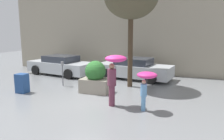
# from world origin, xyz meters

# --- Properties ---
(ground_plane) EXTENTS (40.00, 40.00, 0.00)m
(ground_plane) POSITION_xyz_m (0.00, 0.00, 0.00)
(ground_plane) COLOR slate
(building_facade) EXTENTS (18.00, 0.30, 6.00)m
(building_facade) POSITION_xyz_m (0.00, 6.50, 3.00)
(building_facade) COLOR #9E937F
(building_facade) RESTS_ON ground
(planter_box) EXTENTS (1.37, 0.97, 1.51)m
(planter_box) POSITION_xyz_m (-0.07, 1.20, 0.71)
(planter_box) COLOR gray
(planter_box) RESTS_ON ground
(person_adult) EXTENTS (0.82, 0.82, 1.98)m
(person_adult) POSITION_xyz_m (1.38, -0.28, 1.45)
(person_adult) COLOR brown
(person_adult) RESTS_ON ground
(person_child) EXTENTS (0.71, 0.71, 1.44)m
(person_child) POSITION_xyz_m (2.63, -0.42, 1.14)
(person_child) COLOR #669ED1
(person_child) RESTS_ON ground
(parked_car_near) EXTENTS (4.75, 2.53, 1.27)m
(parked_car_near) POSITION_xyz_m (0.86, 4.82, 0.60)
(parked_car_near) COLOR #B7BCC1
(parked_car_near) RESTS_ON ground
(parked_car_far) EXTENTS (4.78, 2.59, 1.27)m
(parked_car_far) POSITION_xyz_m (-4.02, 4.43, 0.60)
(parked_car_far) COLOR #B7BCC1
(parked_car_far) RESTS_ON ground
(parking_meter) EXTENTS (0.14, 0.14, 1.30)m
(parking_meter) POSITION_xyz_m (-2.21, 1.76, 0.93)
(parking_meter) COLOR #595B60
(parking_meter) RESTS_ON ground
(newspaper_box) EXTENTS (0.50, 0.44, 0.90)m
(newspaper_box) POSITION_xyz_m (-3.29, -0.01, 0.45)
(newspaper_box) COLOR navy
(newspaper_box) RESTS_ON ground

